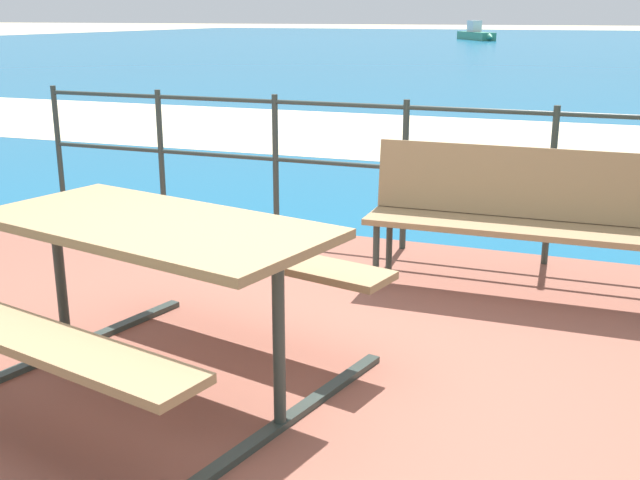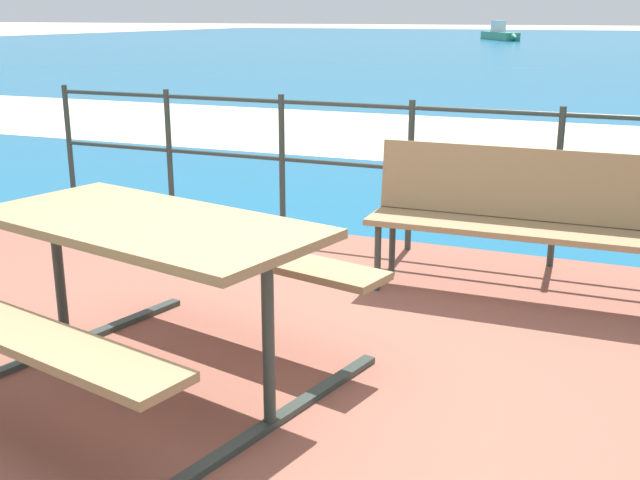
% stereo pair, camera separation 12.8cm
% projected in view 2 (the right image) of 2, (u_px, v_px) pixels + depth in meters
% --- Properties ---
extents(ground_plane, '(240.00, 240.00, 0.00)m').
position_uv_depth(ground_plane, '(250.00, 410.00, 3.40)').
color(ground_plane, tan).
extents(patio_paving, '(6.40, 5.20, 0.06)m').
position_uv_depth(patio_paving, '(250.00, 403.00, 3.40)').
color(patio_paving, brown).
rests_on(patio_paving, ground).
extents(sea_water, '(90.00, 90.00, 0.01)m').
position_uv_depth(sea_water, '(622.00, 48.00, 38.80)').
color(sea_water, '#145B84').
rests_on(sea_water, ground).
extents(beach_strip, '(54.07, 5.26, 0.01)m').
position_uv_depth(beach_strip, '(526.00, 142.00, 10.49)').
color(beach_strip, beige).
rests_on(beach_strip, ground).
extents(picnic_table, '(1.86, 1.83, 0.77)m').
position_uv_depth(picnic_table, '(150.00, 260.00, 3.35)').
color(picnic_table, '#8C704C').
rests_on(picnic_table, patio_paving).
extents(park_bench, '(1.73, 0.44, 0.87)m').
position_uv_depth(park_bench, '(520.00, 210.00, 4.48)').
color(park_bench, '#8C704C').
rests_on(park_bench, patio_paving).
extents(railing_fence, '(5.94, 0.04, 1.05)m').
position_uv_depth(railing_fence, '(410.00, 159.00, 5.34)').
color(railing_fence, '#2D3833').
rests_on(railing_fence, patio_paving).
extents(boat_near, '(3.32, 5.22, 1.23)m').
position_uv_depth(boat_near, '(500.00, 34.00, 50.28)').
color(boat_near, '#338466').
rests_on(boat_near, sea_water).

